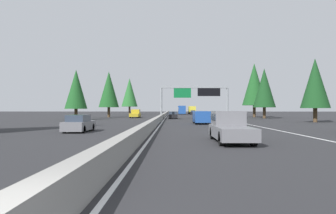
# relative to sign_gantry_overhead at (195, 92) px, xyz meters

# --- Properties ---
(ground_plane) EXTENTS (320.00, 320.00, 0.00)m
(ground_plane) POSITION_rel_sign_gantry_overhead_xyz_m (6.74, 6.04, -5.06)
(ground_plane) COLOR #262628
(median_barrier) EXTENTS (180.00, 0.56, 0.90)m
(median_barrier) POSITION_rel_sign_gantry_overhead_xyz_m (26.74, 6.34, -4.61)
(median_barrier) COLOR gray
(median_barrier) RESTS_ON ground
(shoulder_stripe_right) EXTENTS (160.00, 0.16, 0.01)m
(shoulder_stripe_right) POSITION_rel_sign_gantry_overhead_xyz_m (16.74, -5.48, -5.06)
(shoulder_stripe_right) COLOR silver
(shoulder_stripe_right) RESTS_ON ground
(shoulder_stripe_median) EXTENTS (160.00, 0.16, 0.01)m
(shoulder_stripe_median) POSITION_rel_sign_gantry_overhead_xyz_m (16.74, 5.79, -5.06)
(shoulder_stripe_median) COLOR silver
(shoulder_stripe_median) RESTS_ON ground
(sign_gantry_overhead) EXTENTS (0.50, 12.68, 6.36)m
(sign_gantry_overhead) POSITION_rel_sign_gantry_overhead_xyz_m (0.00, 0.00, 0.00)
(sign_gantry_overhead) COLOR gray
(sign_gantry_overhead) RESTS_ON ground
(pickup_near_center) EXTENTS (5.60, 2.00, 1.86)m
(pickup_near_center) POSITION_rel_sign_gantry_overhead_xyz_m (-37.87, 0.77, -4.15)
(pickup_near_center) COLOR slate
(pickup_near_center) RESTS_ON ground
(minivan_distant_a) EXTENTS (5.00, 1.95, 1.69)m
(minivan_distant_a) POSITION_rel_sign_gantry_overhead_xyz_m (-16.22, 0.44, -4.11)
(minivan_distant_a) COLOR #1E4793
(minivan_distant_a) RESTS_ON ground
(sedan_mid_center) EXTENTS (4.40, 1.80, 1.47)m
(sedan_mid_center) POSITION_rel_sign_gantry_overhead_xyz_m (4.40, 4.15, -4.38)
(sedan_mid_center) COLOR black
(sedan_mid_center) RESTS_ON ground
(bus_far_left) EXTENTS (11.50, 2.55, 3.10)m
(bus_far_left) POSITION_rel_sign_gantry_overhead_xyz_m (55.97, 0.76, -3.35)
(bus_far_left) COLOR #1E4793
(bus_far_left) RESTS_ON ground
(box_truck_near_right) EXTENTS (8.50, 2.40, 2.95)m
(box_truck_near_right) POSITION_rel_sign_gantry_overhead_xyz_m (58.34, -3.16, -3.45)
(box_truck_near_right) COLOR gold
(box_truck_near_right) RESTS_ON ground
(sedan_far_center) EXTENTS (4.40, 1.80, 1.47)m
(sedan_far_center) POSITION_rel_sign_gantry_overhead_xyz_m (-20.79, -2.82, -4.38)
(sedan_far_center) COLOR slate
(sedan_far_center) RESTS_ON ground
(sedan_distant_b) EXTENTS (4.40, 1.80, 1.47)m
(sedan_distant_b) POSITION_rel_sign_gantry_overhead_xyz_m (50.41, -2.94, -4.38)
(sedan_distant_b) COLOR black
(sedan_distant_b) RESTS_ON ground
(oncoming_near) EXTENTS (5.60, 2.00, 1.86)m
(oncoming_near) POSITION_rel_sign_gantry_overhead_xyz_m (11.63, 12.58, -4.15)
(oncoming_near) COLOR #AD931E
(oncoming_near) RESTS_ON ground
(oncoming_far) EXTENTS (4.40, 1.80, 1.47)m
(oncoming_far) POSITION_rel_sign_gantry_overhead_xyz_m (-30.22, 12.42, -4.38)
(oncoming_far) COLOR slate
(oncoming_far) RESTS_ON ground
(conifer_right_near) EXTENTS (4.21, 4.21, 9.56)m
(conifer_right_near) POSITION_rel_sign_gantry_overhead_xyz_m (-11.06, -17.02, 0.74)
(conifer_right_near) COLOR #4C3823
(conifer_right_near) RESTS_ON ground
(conifer_right_mid) EXTENTS (4.61, 4.61, 10.47)m
(conifer_right_mid) POSITION_rel_sign_gantry_overhead_xyz_m (7.20, -15.01, 1.30)
(conifer_right_mid) COLOR #4C3823
(conifer_right_mid) RESTS_ON ground
(conifer_right_far) EXTENTS (5.69, 5.69, 12.93)m
(conifer_right_far) POSITION_rel_sign_gantry_overhead_xyz_m (16.36, -15.39, 2.80)
(conifer_right_far) COLOR #4C3823
(conifer_right_far) RESTS_ON ground
(conifer_left_near) EXTENTS (4.01, 4.01, 9.12)m
(conifer_left_near) POSITION_rel_sign_gantry_overhead_xyz_m (-1.87, 21.72, 0.47)
(conifer_left_near) COLOR #4C3823
(conifer_left_near) RESTS_ON ground
(conifer_left_mid) EXTENTS (4.75, 4.75, 10.81)m
(conifer_left_mid) POSITION_rel_sign_gantry_overhead_xyz_m (14.59, 19.22, 1.50)
(conifer_left_mid) COLOR #4C3823
(conifer_left_mid) RESTS_ON ground
(conifer_left_far) EXTENTS (5.58, 5.58, 12.68)m
(conifer_left_far) POSITION_rel_sign_gantry_overhead_xyz_m (49.06, 19.20, 2.65)
(conifer_left_far) COLOR #4C3823
(conifer_left_far) RESTS_ON ground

